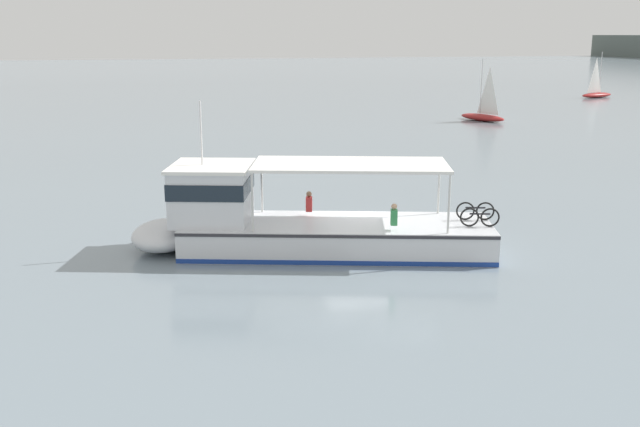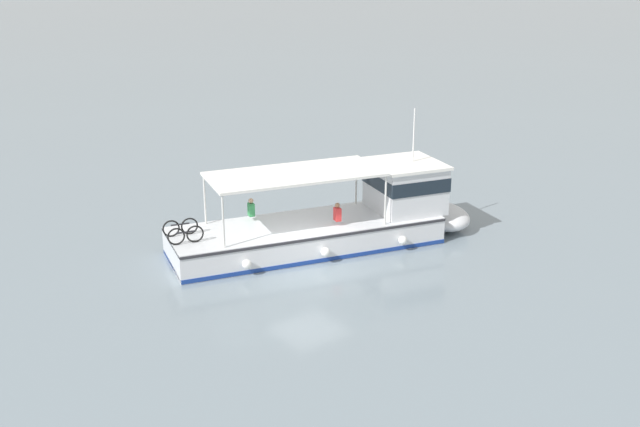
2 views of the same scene
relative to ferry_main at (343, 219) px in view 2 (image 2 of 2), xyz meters
The scene contains 2 objects.
ground_plane 3.28m from the ferry_main, 116.06° to the left, with size 400.00×400.00×0.00m, color gray.
ferry_main is the anchor object (origin of this frame).
Camera 2 is at (-20.81, 15.38, 11.30)m, focal length 42.36 mm.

